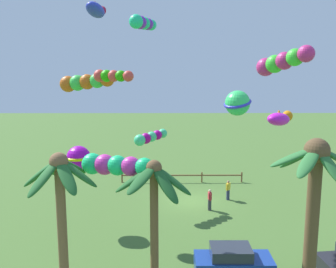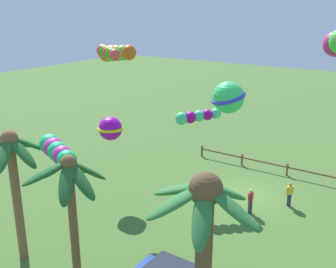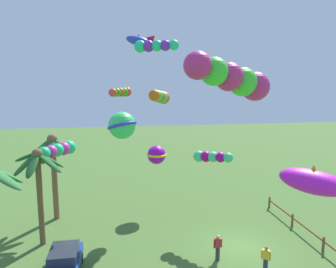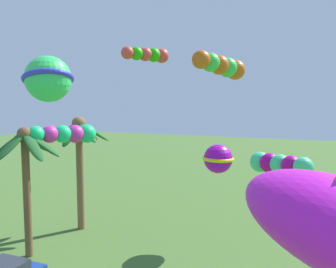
{
  "view_description": "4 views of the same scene",
  "coord_description": "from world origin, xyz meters",
  "px_view_note": "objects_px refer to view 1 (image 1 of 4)",
  "views": [
    {
      "loc": [
        1.95,
        28.5,
        10.31
      ],
      "look_at": [
        1.82,
        5.01,
        6.24
      ],
      "focal_mm": 40.49,
      "sensor_mm": 36.0,
      "label": 1
    },
    {
      "loc": [
        -9.26,
        23.04,
        12.18
      ],
      "look_at": [
        2.41,
        5.54,
        5.43
      ],
      "focal_mm": 42.59,
      "sensor_mm": 36.0,
      "label": 2
    },
    {
      "loc": [
        -18.61,
        7.82,
        10.59
      ],
      "look_at": [
        3.27,
        4.23,
        7.05
      ],
      "focal_mm": 34.55,
      "sensor_mm": 36.0,
      "label": 3
    },
    {
      "loc": [
        -10.89,
        0.11,
        7.85
      ],
      "look_at": [
        3.09,
        5.59,
        6.32
      ],
      "focal_mm": 38.15,
      "sensor_mm": 36.0,
      "label": 4
    }
  ],
  "objects_px": {
    "palm_tree_2": "(314,189)",
    "spectator_1": "(210,200)",
    "kite_tube_1": "(143,23)",
    "kite_tube_8": "(85,82)",
    "kite_tube_5": "(282,62)",
    "parked_car_1": "(233,261)",
    "kite_ball_2": "(237,103)",
    "kite_ball_0": "(79,158)",
    "kite_tube_6": "(112,76)",
    "kite_tube_4": "(150,137)",
    "kite_fish_7": "(280,118)",
    "kite_fish_3": "(96,10)",
    "spectator_0": "(228,190)",
    "palm_tree_0": "(154,194)",
    "palm_tree_1": "(60,191)",
    "kite_tube_9": "(114,165)"
  },
  "relations": [
    {
      "from": "kite_tube_8",
      "to": "kite_tube_9",
      "type": "xyz_separation_m",
      "value": [
        -2.8,
        7.5,
        -3.49
      ]
    },
    {
      "from": "kite_tube_1",
      "to": "kite_fish_3",
      "type": "relative_size",
      "value": 1.28
    },
    {
      "from": "palm_tree_0",
      "to": "kite_tube_1",
      "type": "relative_size",
      "value": 2.23
    },
    {
      "from": "kite_tube_1",
      "to": "kite_tube_8",
      "type": "xyz_separation_m",
      "value": [
        3.79,
        -0.85,
        -3.53
      ]
    },
    {
      "from": "palm_tree_0",
      "to": "kite_tube_1",
      "type": "distance_m",
      "value": 11.15
    },
    {
      "from": "parked_car_1",
      "to": "kite_tube_4",
      "type": "distance_m",
      "value": 11.65
    },
    {
      "from": "palm_tree_0",
      "to": "kite_tube_4",
      "type": "relative_size",
      "value": 2.67
    },
    {
      "from": "palm_tree_2",
      "to": "kite_tube_1",
      "type": "height_order",
      "value": "kite_tube_1"
    },
    {
      "from": "kite_tube_6",
      "to": "kite_tube_5",
      "type": "bearing_deg",
      "value": -157.84
    },
    {
      "from": "palm_tree_0",
      "to": "kite_tube_8",
      "type": "bearing_deg",
      "value": -61.47
    },
    {
      "from": "spectator_0",
      "to": "kite_tube_9",
      "type": "bearing_deg",
      "value": 58.82
    },
    {
      "from": "spectator_1",
      "to": "kite_tube_1",
      "type": "bearing_deg",
      "value": 34.69
    },
    {
      "from": "kite_ball_0",
      "to": "spectator_0",
      "type": "bearing_deg",
      "value": -155.77
    },
    {
      "from": "kite_tube_4",
      "to": "kite_tube_9",
      "type": "distance_m",
      "value": 10.73
    },
    {
      "from": "kite_fish_3",
      "to": "spectator_0",
      "type": "bearing_deg",
      "value": -145.45
    },
    {
      "from": "spectator_1",
      "to": "palm_tree_0",
      "type": "bearing_deg",
      "value": 70.91
    },
    {
      "from": "kite_fish_3",
      "to": "kite_ball_0",
      "type": "bearing_deg",
      "value": -39.38
    },
    {
      "from": "kite_tube_4",
      "to": "kite_fish_7",
      "type": "xyz_separation_m",
      "value": [
        -9.95,
        -1.55,
        1.17
      ]
    },
    {
      "from": "spectator_1",
      "to": "palm_tree_1",
      "type": "bearing_deg",
      "value": 53.44
    },
    {
      "from": "kite_ball_0",
      "to": "parked_car_1",
      "type": "bearing_deg",
      "value": 144.99
    },
    {
      "from": "kite_tube_6",
      "to": "palm_tree_2",
      "type": "bearing_deg",
      "value": 146.3
    },
    {
      "from": "kite_tube_5",
      "to": "parked_car_1",
      "type": "bearing_deg",
      "value": 60.91
    },
    {
      "from": "parked_car_1",
      "to": "spectator_0",
      "type": "distance_m",
      "value": 11.23
    },
    {
      "from": "palm_tree_1",
      "to": "kite_fish_7",
      "type": "relative_size",
      "value": 2.15
    },
    {
      "from": "palm_tree_2",
      "to": "kite_tube_6",
      "type": "height_order",
      "value": "kite_tube_6"
    },
    {
      "from": "parked_car_1",
      "to": "kite_tube_5",
      "type": "distance_m",
      "value": 13.42
    },
    {
      "from": "spectator_0",
      "to": "kite_tube_4",
      "type": "distance_m",
      "value": 7.73
    },
    {
      "from": "palm_tree_0",
      "to": "kite_ball_2",
      "type": "distance_m",
      "value": 7.78
    },
    {
      "from": "kite_ball_0",
      "to": "kite_tube_6",
      "type": "bearing_deg",
      "value": 133.11
    },
    {
      "from": "kite_ball_2",
      "to": "kite_tube_5",
      "type": "bearing_deg",
      "value": -129.77
    },
    {
      "from": "kite_ball_2",
      "to": "kite_fish_7",
      "type": "relative_size",
      "value": 0.69
    },
    {
      "from": "spectator_0",
      "to": "kite_tube_4",
      "type": "height_order",
      "value": "kite_tube_4"
    },
    {
      "from": "kite_tube_1",
      "to": "kite_tube_5",
      "type": "height_order",
      "value": "kite_tube_1"
    },
    {
      "from": "kite_tube_1",
      "to": "kite_fish_3",
      "type": "xyz_separation_m",
      "value": [
        2.64,
        0.75,
        0.66
      ]
    },
    {
      "from": "spectator_1",
      "to": "kite_tube_4",
      "type": "bearing_deg",
      "value": -10.63
    },
    {
      "from": "palm_tree_1",
      "to": "kite_tube_9",
      "type": "height_order",
      "value": "palm_tree_1"
    },
    {
      "from": "palm_tree_1",
      "to": "kite_tube_5",
      "type": "relative_size",
      "value": 1.59
    },
    {
      "from": "kite_tube_1",
      "to": "palm_tree_1",
      "type": "bearing_deg",
      "value": 66.21
    },
    {
      "from": "kite_tube_8",
      "to": "kite_tube_9",
      "type": "relative_size",
      "value": 1.07
    },
    {
      "from": "spectator_0",
      "to": "kite_ball_0",
      "type": "bearing_deg",
      "value": 24.23
    },
    {
      "from": "kite_tube_4",
      "to": "spectator_1",
      "type": "bearing_deg",
      "value": 169.37
    },
    {
      "from": "kite_ball_2",
      "to": "kite_tube_1",
      "type": "bearing_deg",
      "value": -23.91
    },
    {
      "from": "palm_tree_0",
      "to": "kite_fish_3",
      "type": "height_order",
      "value": "kite_fish_3"
    },
    {
      "from": "kite_ball_2",
      "to": "kite_fish_3",
      "type": "xyz_separation_m",
      "value": [
        7.99,
        -1.62,
        5.23
      ]
    },
    {
      "from": "spectator_0",
      "to": "kite_fish_3",
      "type": "bearing_deg",
      "value": 34.55
    },
    {
      "from": "palm_tree_2",
      "to": "kite_tube_1",
      "type": "bearing_deg",
      "value": -48.05
    },
    {
      "from": "palm_tree_2",
      "to": "kite_fish_7",
      "type": "height_order",
      "value": "palm_tree_2"
    },
    {
      "from": "parked_car_1",
      "to": "kite_ball_2",
      "type": "xyz_separation_m",
      "value": [
        -0.63,
        -3.34,
        7.67
      ]
    },
    {
      "from": "kite_tube_1",
      "to": "kite_ball_2",
      "type": "bearing_deg",
      "value": 156.09
    },
    {
      "from": "palm_tree_2",
      "to": "spectator_1",
      "type": "xyz_separation_m",
      "value": [
        2.91,
        -11.51,
        -4.57
      ]
    }
  ]
}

